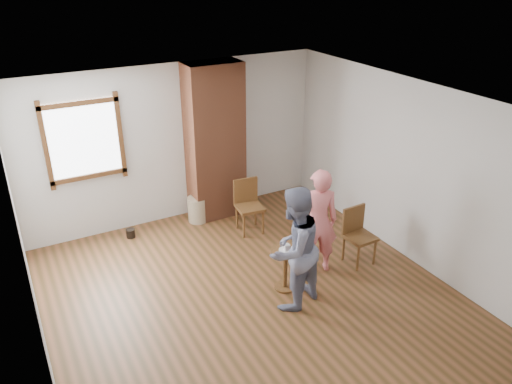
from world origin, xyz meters
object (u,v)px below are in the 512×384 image
(man, at_px, (294,249))
(side_table, at_px, (285,263))
(stoneware_crock, at_px, (198,209))
(person_pink, at_px, (318,221))
(dining_chair_right, at_px, (357,232))
(dining_chair_left, at_px, (248,203))

(man, bearing_deg, side_table, -124.96)
(stoneware_crock, height_order, person_pink, person_pink)
(dining_chair_right, relative_size, side_table, 1.40)
(man, bearing_deg, dining_chair_right, 177.34)
(stoneware_crock, bearing_deg, side_table, -82.66)
(stoneware_crock, distance_m, side_table, 2.34)
(stoneware_crock, xyz_separation_m, person_pink, (0.93, -2.12, 0.56))
(dining_chair_left, xyz_separation_m, person_pink, (0.32, -1.46, 0.29))
(side_table, bearing_deg, dining_chair_left, 79.31)
(man, bearing_deg, person_pink, -164.18)
(side_table, relative_size, person_pink, 0.39)
(dining_chair_right, height_order, side_table, dining_chair_right)
(stoneware_crock, relative_size, side_table, 0.71)
(dining_chair_right, bearing_deg, dining_chair_left, 118.93)
(stoneware_crock, relative_size, dining_chair_left, 0.50)
(person_pink, bearing_deg, man, 59.41)
(stoneware_crock, bearing_deg, man, -85.42)
(side_table, bearing_deg, man, -105.42)
(stoneware_crock, height_order, man, man)
(stoneware_crock, relative_size, man, 0.26)
(man, xyz_separation_m, person_pink, (0.72, 0.51, -0.04))
(man, height_order, person_pink, man)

